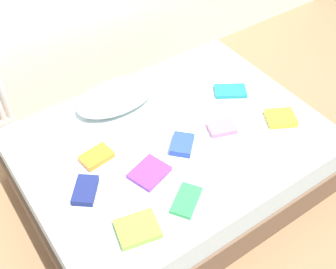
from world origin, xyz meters
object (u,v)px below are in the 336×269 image
object	(u,v)px
textbook_pink	(222,128)
textbook_yellow	(281,118)
textbook_purple	(149,173)
pillow	(116,97)
textbook_green	(186,200)
textbook_navy	(85,190)
textbook_white	(230,161)
textbook_blue	(182,144)
textbook_teal	(230,91)
textbook_lime	(138,229)
bed	(172,162)
textbook_orange	(97,157)

from	to	relation	value
textbook_pink	textbook_yellow	size ratio (longest dim) A/B	0.92
textbook_purple	textbook_yellow	size ratio (longest dim) A/B	1.15
pillow	textbook_pink	world-z (taller)	pillow
textbook_green	textbook_navy	bearing A→B (deg)	104.60
textbook_white	textbook_navy	distance (m)	0.90
textbook_pink	pillow	bearing A→B (deg)	144.58
textbook_purple	textbook_blue	size ratio (longest dim) A/B	1.22
textbook_teal	textbook_blue	xyz separation A→B (m)	(-0.61, -0.24, 0.01)
textbook_lime	textbook_white	bearing A→B (deg)	19.97
textbook_lime	textbook_green	bearing A→B (deg)	13.55
bed	textbook_orange	world-z (taller)	textbook_orange
textbook_lime	pillow	bearing A→B (deg)	79.28
textbook_white	textbook_pink	world-z (taller)	textbook_pink
pillow	textbook_navy	xyz separation A→B (m)	(-0.54, -0.58, -0.04)
bed	textbook_lime	world-z (taller)	textbook_lime
textbook_pink	textbook_teal	world-z (taller)	textbook_pink
textbook_pink	textbook_green	world-z (taller)	textbook_pink
textbook_yellow	textbook_teal	bearing A→B (deg)	130.43
pillow	bed	bearing A→B (deg)	-74.62
bed	pillow	xyz separation A→B (m)	(-0.14, 0.50, 0.32)
textbook_white	textbook_lime	size ratio (longest dim) A/B	0.96
textbook_navy	textbook_green	bearing A→B (deg)	-91.87
textbook_teal	textbook_lime	xyz separation A→B (m)	(-1.18, -0.61, 0.01)
textbook_teal	textbook_lime	bearing A→B (deg)	-120.49
bed	textbook_green	world-z (taller)	textbook_green
textbook_white	textbook_yellow	size ratio (longest dim) A/B	1.13
textbook_white	textbook_navy	bearing A→B (deg)	126.58
textbook_teal	textbook_blue	distance (m)	0.65
textbook_white	textbook_green	world-z (taller)	textbook_green
textbook_pink	textbook_white	bearing A→B (deg)	-100.54
bed	pillow	world-z (taller)	pillow
bed	textbook_yellow	bearing A→B (deg)	-22.59
textbook_pink	textbook_lime	bearing A→B (deg)	-139.31
textbook_white	textbook_lime	distance (m)	0.74
bed	textbook_yellow	distance (m)	0.81
bed	textbook_white	xyz separation A→B (m)	(0.17, -0.39, 0.26)
textbook_teal	pillow	bearing A→B (deg)	-174.12
pillow	textbook_white	bearing A→B (deg)	-71.05
textbook_orange	textbook_navy	bearing A→B (deg)	-139.67
textbook_teal	textbook_lime	size ratio (longest dim) A/B	1.01
bed	textbook_pink	bearing A→B (deg)	-23.24
textbook_orange	textbook_pink	distance (m)	0.85
bed	textbook_white	size ratio (longest dim) A/B	9.16
textbook_pink	textbook_teal	distance (m)	0.40
bed	textbook_navy	bearing A→B (deg)	-173.06
textbook_teal	bed	bearing A→B (deg)	-135.80
textbook_lime	textbook_pink	bearing A→B (deg)	34.26
textbook_orange	textbook_pink	bearing A→B (deg)	-24.16
textbook_orange	textbook_lime	distance (m)	0.59
textbook_white	textbook_lime	bearing A→B (deg)	153.38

